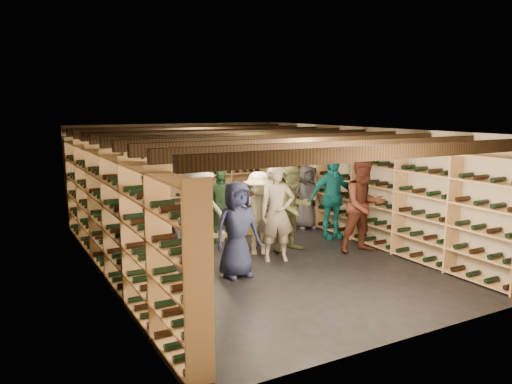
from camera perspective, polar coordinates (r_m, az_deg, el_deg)
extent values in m
plane|color=black|center=(9.65, -0.67, -7.27)|extent=(8.00, 8.00, 0.00)
cube|color=#BCAC92|center=(13.00, -9.01, 2.44)|extent=(5.50, 0.02, 2.40)
cube|color=#BCAC92|center=(6.21, 17.01, -5.82)|extent=(5.50, 0.02, 2.40)
cube|color=#BCAC92|center=(8.46, -17.38, -1.77)|extent=(0.02, 8.00, 2.40)
cube|color=#BCAC92|center=(10.91, 12.17, 0.97)|extent=(0.02, 8.00, 2.40)
cube|color=beige|center=(9.24, -0.70, 7.12)|extent=(5.50, 8.00, 0.01)
cube|color=black|center=(6.38, 14.27, 4.40)|extent=(5.40, 0.12, 0.18)
cube|color=black|center=(7.04, 9.42, 5.04)|extent=(5.40, 0.12, 0.18)
cube|color=black|center=(7.75, 5.41, 5.54)|extent=(5.40, 0.12, 0.18)
cube|color=black|center=(8.48, 2.09, 5.94)|extent=(5.40, 0.12, 0.18)
cube|color=black|center=(9.24, -0.70, 6.25)|extent=(5.40, 0.12, 0.18)
cube|color=black|center=(10.02, -3.07, 6.51)|extent=(5.40, 0.12, 0.18)
cube|color=black|center=(10.82, -5.09, 6.72)|extent=(5.40, 0.12, 0.18)
cube|color=black|center=(11.62, -6.83, 6.89)|extent=(5.40, 0.12, 0.18)
cube|color=black|center=(12.44, -8.35, 7.04)|extent=(5.40, 0.12, 0.18)
cube|color=tan|center=(8.52, -16.16, -2.49)|extent=(0.32, 7.50, 2.15)
cube|color=tan|center=(10.82, 11.42, 0.25)|extent=(0.32, 7.50, 2.15)
cube|color=tan|center=(12.85, -8.73, 1.80)|extent=(4.70, 0.30, 2.15)
cube|color=tan|center=(11.41, -12.16, -4.37)|extent=(0.55, 0.42, 0.17)
cube|color=tan|center=(11.37, -12.19, -3.54)|extent=(0.55, 0.42, 0.17)
cube|color=tan|center=(11.33, -12.22, -2.71)|extent=(0.55, 0.42, 0.17)
cube|color=tan|center=(11.30, -12.25, -1.86)|extent=(0.55, 0.42, 0.17)
cube|color=tan|center=(11.26, -12.28, -1.02)|extent=(0.55, 0.42, 0.17)
cube|color=tan|center=(11.23, -1.66, -4.38)|extent=(0.56, 0.42, 0.17)
cube|color=tan|center=(11.19, -1.66, -3.54)|extent=(0.56, 0.42, 0.17)
cube|color=tan|center=(11.15, -1.67, -2.69)|extent=(0.56, 0.42, 0.17)
cube|color=tan|center=(10.73, -4.45, -5.08)|extent=(0.55, 0.42, 0.17)
imported|color=black|center=(7.58, -11.24, -5.76)|extent=(0.92, 0.74, 1.64)
imported|color=black|center=(8.72, -11.52, -3.41)|extent=(0.68, 0.49, 1.73)
imported|color=#565C35|center=(9.79, 4.27, -1.85)|extent=(0.88, 0.72, 1.72)
imported|color=beige|center=(9.58, 0.34, -2.45)|extent=(1.18, 0.94, 1.60)
imported|color=#14777C|center=(10.87, 8.66, -0.65)|extent=(1.09, 0.57, 1.77)
imported|color=#1F2447|center=(8.30, -2.19, -4.30)|extent=(0.79, 0.52, 1.62)
imported|color=gray|center=(9.13, 2.41, -2.45)|extent=(0.76, 0.62, 1.79)
imported|color=#4F2519|center=(9.89, 12.23, -1.50)|extent=(1.00, 0.83, 1.86)
imported|color=#A29B95|center=(9.61, -6.59, -1.99)|extent=(1.14, 0.66, 1.76)
imported|color=#2A4F2D|center=(10.52, -4.09, -1.49)|extent=(0.99, 0.65, 1.56)
imported|color=#37373C|center=(11.66, 5.79, -0.58)|extent=(0.79, 0.57, 1.49)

